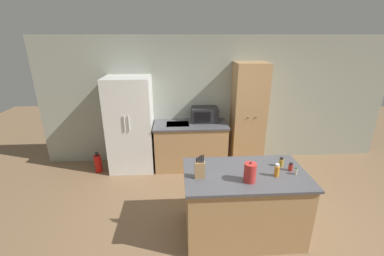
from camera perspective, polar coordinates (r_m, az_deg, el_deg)
ground_plane at (r=3.95m, az=10.33°, el=-21.67°), size 14.00×14.00×0.00m
wall_back at (r=5.39m, az=5.53°, el=6.05°), size 7.20×0.06×2.60m
refrigerator at (r=5.17m, az=-13.51°, el=0.69°), size 0.86×0.69×1.87m
back_counter at (r=5.26m, az=-0.31°, el=-3.80°), size 1.46×0.71×0.93m
pantry_cabinet at (r=5.31m, az=12.34°, el=2.70°), size 0.63×0.54×2.11m
kitchen_island at (r=3.66m, az=11.27°, el=-16.04°), size 1.58×0.93×0.94m
microwave at (r=5.19m, az=2.84°, el=3.02°), size 0.52×0.37×0.29m
knife_block at (r=3.18m, az=1.74°, el=-9.19°), size 0.12×0.06×0.32m
spice_bottle_tall_dark at (r=3.40m, az=18.33°, el=-8.95°), size 0.06×0.06×0.17m
spice_bottle_short_red at (r=3.54m, az=22.07°, el=-8.90°), size 0.04×0.04×0.09m
spice_bottle_amber_oil at (r=3.60m, az=21.08°, el=-8.08°), size 0.06×0.06×0.11m
spice_bottle_green_herb at (r=3.66m, az=19.21°, el=-7.21°), size 0.06×0.06×0.13m
kettle at (r=3.18m, az=12.76°, el=-9.62°), size 0.15×0.15×0.26m
fire_extinguisher at (r=5.50m, az=-20.14°, el=-7.35°), size 0.14×0.14×0.42m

